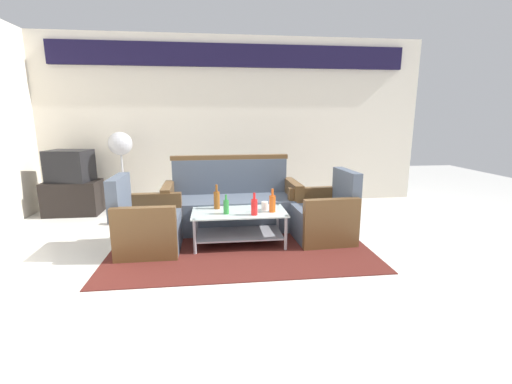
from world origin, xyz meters
name	(u,v)px	position (x,y,z in m)	size (l,w,h in m)	color
ground_plane	(255,278)	(0.00, 0.00, 0.00)	(14.00, 14.00, 0.00)	silver
wall_back	(234,118)	(0.00, 3.05, 1.48)	(6.52, 0.19, 2.80)	silver
rug	(239,243)	(-0.08, 0.95, 0.01)	(2.94, 2.06, 0.01)	#511E19
couch	(232,205)	(-0.13, 1.58, 0.32)	(1.82, 0.79, 0.96)	#4C5666
armchair_left	(147,226)	(-1.13, 0.86, 0.29)	(0.70, 0.76, 0.85)	#4C5666
armchair_right	(324,216)	(0.98, 0.99, 0.29)	(0.74, 0.79, 0.85)	#4C5666
coffee_table	(239,222)	(-0.08, 0.91, 0.27)	(1.10, 0.60, 0.40)	silver
bottle_brown	(217,200)	(-0.34, 1.06, 0.52)	(0.07, 0.07, 0.29)	brown
bottle_green	(226,207)	(-0.23, 0.82, 0.50)	(0.06, 0.06, 0.23)	#2D8C38
bottle_orange	(272,203)	(0.30, 0.84, 0.51)	(0.07, 0.07, 0.28)	#D85919
bottle_red	(254,207)	(0.08, 0.74, 0.51)	(0.07, 0.07, 0.26)	red
cup	(265,206)	(0.23, 0.93, 0.46)	(0.08, 0.08, 0.10)	silver
tv_stand	(74,198)	(-2.56, 2.55, 0.26)	(0.80, 0.50, 0.52)	black
television	(70,166)	(-2.56, 2.55, 0.76)	(0.67, 0.54, 0.48)	black
pedestal_fan	(121,148)	(-1.80, 2.60, 1.01)	(0.36, 0.36, 1.27)	#2D2D33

